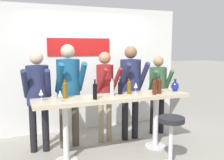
{
  "coord_description": "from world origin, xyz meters",
  "views": [
    {
      "loc": [
        -1.49,
        -3.66,
        1.8
      ],
      "look_at": [
        0.0,
        0.08,
        1.23
      ],
      "focal_mm": 40.0,
      "sensor_mm": 36.0,
      "label": 1
    }
  ],
  "objects_px": {
    "person_center": "(131,83)",
    "person_center_right": "(158,86)",
    "bar_stool": "(171,134)",
    "person_left": "(69,85)",
    "wine_glass_2": "(60,94)",
    "wine_bottle_3": "(129,87)",
    "wine_bottle_6": "(65,89)",
    "wine_bottle_1": "(159,85)",
    "wine_bottle_4": "(95,90)",
    "wine_glass_1": "(41,92)",
    "decorative_vase": "(175,86)",
    "wine_bottle_0": "(155,87)",
    "wine_bottle_2": "(120,87)",
    "tasting_table": "(114,105)",
    "wine_glass_0": "(136,86)",
    "person_center_left": "(105,86)",
    "wine_bottle_5": "(112,88)",
    "person_far_left": "(38,90)"
  },
  "relations": [
    {
      "from": "wine_bottle_1",
      "to": "wine_bottle_4",
      "type": "distance_m",
      "value": 1.15
    },
    {
      "from": "wine_bottle_4",
      "to": "wine_bottle_1",
      "type": "bearing_deg",
      "value": 1.53
    },
    {
      "from": "wine_bottle_3",
      "to": "wine_bottle_5",
      "type": "xyz_separation_m",
      "value": [
        -0.33,
        -0.05,
        0.01
      ]
    },
    {
      "from": "tasting_table",
      "to": "wine_glass_0",
      "type": "bearing_deg",
      "value": 14.84
    },
    {
      "from": "person_far_left",
      "to": "wine_bottle_4",
      "type": "xyz_separation_m",
      "value": [
        0.77,
        -0.67,
        0.06
      ]
    },
    {
      "from": "person_left",
      "to": "wine_glass_2",
      "type": "relative_size",
      "value": 10.23
    },
    {
      "from": "person_center",
      "to": "person_center_right",
      "type": "bearing_deg",
      "value": 8.23
    },
    {
      "from": "person_center",
      "to": "wine_glass_1",
      "type": "distance_m",
      "value": 1.72
    },
    {
      "from": "wine_bottle_3",
      "to": "wine_bottle_4",
      "type": "relative_size",
      "value": 0.89
    },
    {
      "from": "wine_bottle_4",
      "to": "wine_glass_0",
      "type": "xyz_separation_m",
      "value": [
        0.82,
        0.25,
        -0.01
      ]
    },
    {
      "from": "person_far_left",
      "to": "wine_glass_0",
      "type": "relative_size",
      "value": 9.63
    },
    {
      "from": "wine_bottle_4",
      "to": "wine_bottle_5",
      "type": "distance_m",
      "value": 0.36
    },
    {
      "from": "wine_bottle_2",
      "to": "decorative_vase",
      "type": "relative_size",
      "value": 1.19
    },
    {
      "from": "person_left",
      "to": "decorative_vase",
      "type": "xyz_separation_m",
      "value": [
        1.79,
        -0.57,
        -0.05
      ]
    },
    {
      "from": "wine_glass_1",
      "to": "decorative_vase",
      "type": "height_order",
      "value": "decorative_vase"
    },
    {
      "from": "bar_stool",
      "to": "wine_glass_1",
      "type": "bearing_deg",
      "value": 154.81
    },
    {
      "from": "tasting_table",
      "to": "bar_stool",
      "type": "xyz_separation_m",
      "value": [
        0.6,
        -0.74,
        -0.32
      ]
    },
    {
      "from": "person_center_right",
      "to": "wine_glass_1",
      "type": "height_order",
      "value": "person_center_right"
    },
    {
      "from": "person_center_left",
      "to": "person_center_right",
      "type": "height_order",
      "value": "person_center_left"
    },
    {
      "from": "person_center_left",
      "to": "decorative_vase",
      "type": "xyz_separation_m",
      "value": [
        1.11,
        -0.58,
        0.02
      ]
    },
    {
      "from": "wine_bottle_2",
      "to": "decorative_vase",
      "type": "distance_m",
      "value": 1.02
    },
    {
      "from": "wine_glass_1",
      "to": "decorative_vase",
      "type": "distance_m",
      "value": 2.3
    },
    {
      "from": "person_left",
      "to": "wine_bottle_1",
      "type": "distance_m",
      "value": 1.55
    },
    {
      "from": "person_center",
      "to": "wine_glass_0",
      "type": "bearing_deg",
      "value": -101.62
    },
    {
      "from": "bar_stool",
      "to": "person_center_left",
      "type": "xyz_separation_m",
      "value": [
        -0.54,
        1.32,
        0.54
      ]
    },
    {
      "from": "wine_bottle_3",
      "to": "wine_bottle_6",
      "type": "distance_m",
      "value": 1.07
    },
    {
      "from": "person_center_right",
      "to": "wine_bottle_2",
      "type": "xyz_separation_m",
      "value": [
        -1.04,
        -0.48,
        0.13
      ]
    },
    {
      "from": "wine_glass_2",
      "to": "person_center",
      "type": "bearing_deg",
      "value": 23.32
    },
    {
      "from": "tasting_table",
      "to": "person_center_left",
      "type": "relative_size",
      "value": 1.53
    },
    {
      "from": "bar_stool",
      "to": "wine_glass_2",
      "type": "relative_size",
      "value": 4.33
    },
    {
      "from": "wine_glass_1",
      "to": "wine_bottle_6",
      "type": "bearing_deg",
      "value": 6.33
    },
    {
      "from": "person_far_left",
      "to": "person_center_left",
      "type": "height_order",
      "value": "person_far_left"
    },
    {
      "from": "wine_glass_1",
      "to": "person_center_right",
      "type": "bearing_deg",
      "value": 12.44
    },
    {
      "from": "person_center_left",
      "to": "wine_bottle_3",
      "type": "xyz_separation_m",
      "value": [
        0.24,
        -0.51,
        0.05
      ]
    },
    {
      "from": "person_far_left",
      "to": "wine_bottle_2",
      "type": "xyz_separation_m",
      "value": [
        1.29,
        -0.44,
        0.05
      ]
    },
    {
      "from": "person_center_right",
      "to": "wine_glass_1",
      "type": "relative_size",
      "value": 8.94
    },
    {
      "from": "wine_bottle_5",
      "to": "wine_glass_1",
      "type": "xyz_separation_m",
      "value": [
        -1.1,
        0.05,
        -0.01
      ]
    },
    {
      "from": "wine_bottle_3",
      "to": "decorative_vase",
      "type": "height_order",
      "value": "wine_bottle_3"
    },
    {
      "from": "wine_bottle_0",
      "to": "wine_bottle_6",
      "type": "distance_m",
      "value": 1.46
    },
    {
      "from": "bar_stool",
      "to": "wine_glass_0",
      "type": "xyz_separation_m",
      "value": [
        -0.14,
        0.87,
        0.6
      ]
    },
    {
      "from": "tasting_table",
      "to": "person_center_left",
      "type": "xyz_separation_m",
      "value": [
        0.06,
        0.57,
        0.22
      ]
    },
    {
      "from": "person_center",
      "to": "wine_bottle_2",
      "type": "bearing_deg",
      "value": -133.62
    },
    {
      "from": "wine_bottle_0",
      "to": "wine_bottle_1",
      "type": "distance_m",
      "value": 0.12
    },
    {
      "from": "wine_bottle_0",
      "to": "wine_bottle_2",
      "type": "height_order",
      "value": "wine_bottle_0"
    },
    {
      "from": "person_left",
      "to": "wine_bottle_6",
      "type": "relative_size",
      "value": 5.77
    },
    {
      "from": "wine_bottle_3",
      "to": "wine_glass_2",
      "type": "xyz_separation_m",
      "value": [
        -1.18,
        -0.19,
        0.0
      ]
    },
    {
      "from": "wine_bottle_1",
      "to": "wine_glass_0",
      "type": "distance_m",
      "value": 0.4
    },
    {
      "from": "person_center",
      "to": "wine_bottle_6",
      "type": "distance_m",
      "value": 1.36
    },
    {
      "from": "person_center_right",
      "to": "bar_stool",
      "type": "bearing_deg",
      "value": -105.45
    },
    {
      "from": "tasting_table",
      "to": "person_center",
      "type": "bearing_deg",
      "value": 42.53
    }
  ]
}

